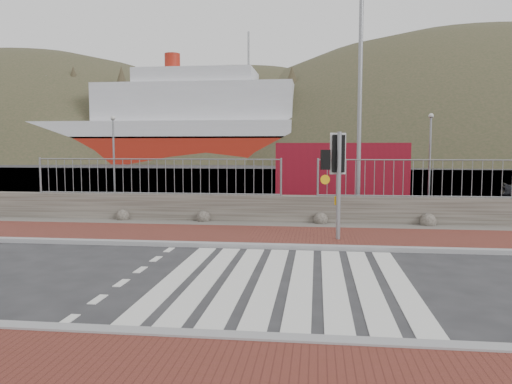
# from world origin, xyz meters

# --- Properties ---
(ground) EXTENTS (220.00, 220.00, 0.00)m
(ground) POSITION_xyz_m (0.00, 0.00, 0.00)
(ground) COLOR #28282B
(ground) RESTS_ON ground
(sidewalk_far) EXTENTS (40.00, 3.00, 0.08)m
(sidewalk_far) POSITION_xyz_m (0.00, 4.50, 0.04)
(sidewalk_far) COLOR maroon
(sidewalk_far) RESTS_ON ground
(kerb_near) EXTENTS (40.00, 0.25, 0.12)m
(kerb_near) POSITION_xyz_m (0.00, -3.00, 0.05)
(kerb_near) COLOR gray
(kerb_near) RESTS_ON ground
(kerb_far) EXTENTS (40.00, 0.25, 0.12)m
(kerb_far) POSITION_xyz_m (0.00, 3.00, 0.05)
(kerb_far) COLOR gray
(kerb_far) RESTS_ON ground
(zebra_crossing) EXTENTS (4.62, 5.60, 0.01)m
(zebra_crossing) POSITION_xyz_m (-0.00, 0.00, 0.01)
(zebra_crossing) COLOR silver
(zebra_crossing) RESTS_ON ground
(gravel_strip) EXTENTS (40.00, 1.50, 0.06)m
(gravel_strip) POSITION_xyz_m (0.00, 6.50, 0.03)
(gravel_strip) COLOR #59544C
(gravel_strip) RESTS_ON ground
(stone_wall) EXTENTS (40.00, 0.60, 0.90)m
(stone_wall) POSITION_xyz_m (0.00, 7.30, 0.45)
(stone_wall) COLOR #49443C
(stone_wall) RESTS_ON ground
(railing) EXTENTS (18.07, 0.07, 1.22)m
(railing) POSITION_xyz_m (0.00, 7.15, 1.82)
(railing) COLOR gray
(railing) RESTS_ON stone_wall
(quay) EXTENTS (120.00, 40.00, 0.50)m
(quay) POSITION_xyz_m (0.00, 27.90, 0.00)
(quay) COLOR #4C4C4F
(quay) RESTS_ON ground
(water) EXTENTS (220.00, 50.00, 0.05)m
(water) POSITION_xyz_m (0.00, 62.90, 0.00)
(water) COLOR #3F4C54
(water) RESTS_ON ground
(ferry) EXTENTS (50.00, 16.00, 20.00)m
(ferry) POSITION_xyz_m (-24.65, 67.90, 5.36)
(ferry) COLOR maroon
(ferry) RESTS_ON ground
(hills_backdrop) EXTENTS (254.00, 90.00, 100.00)m
(hills_backdrop) POSITION_xyz_m (6.74, 87.90, -23.05)
(hills_backdrop) COLOR #303721
(hills_backdrop) RESTS_ON ground
(traffic_signal_far) EXTENTS (0.71, 0.34, 2.91)m
(traffic_signal_far) POSITION_xyz_m (1.10, 4.05, 2.10)
(traffic_signal_far) COLOR gray
(traffic_signal_far) RESTS_ON ground
(streetlight) EXTENTS (1.66, 0.81, 8.21)m
(streetlight) POSITION_xyz_m (2.10, 8.05, 4.62)
(streetlight) COLOR gray
(streetlight) RESTS_ON ground
(shipping_container) EXTENTS (6.61, 2.98, 2.71)m
(shipping_container) POSITION_xyz_m (1.83, 16.84, 1.36)
(shipping_container) COLOR maroon
(shipping_container) RESTS_ON ground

